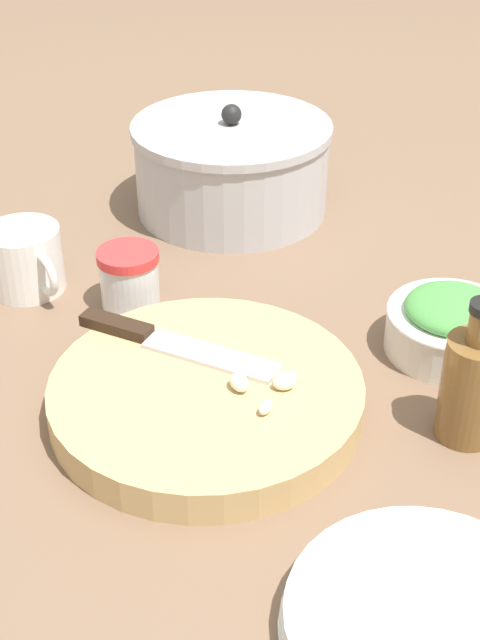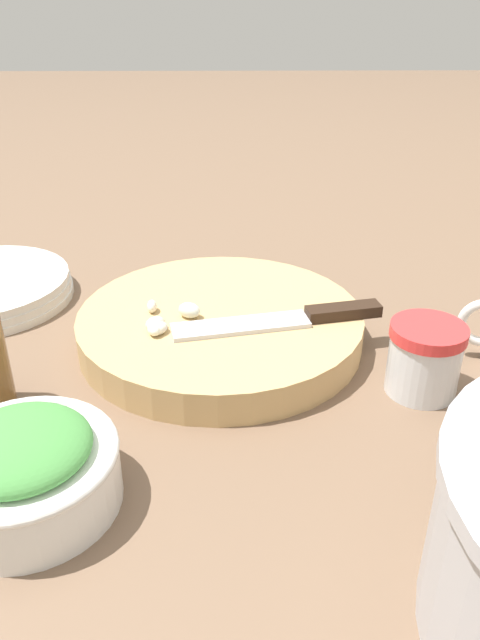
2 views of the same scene
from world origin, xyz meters
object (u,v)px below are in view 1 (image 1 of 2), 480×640
object	(u,v)px
coffee_mug	(26,260)
plate_stack	(428,626)
garlic_cloves	(268,384)
herb_bowl	(451,324)
chef_knife	(164,341)
stock_pot	(232,167)
spice_jar	(129,278)
cutting_board	(206,396)
oil_bottle	(472,384)

from	to	relation	value
coffee_mug	plate_stack	xyz separation A→B (m)	(0.63, -0.16, -0.03)
garlic_cloves	herb_bowl	xyz separation A→B (m)	(0.09, 0.22, -0.01)
garlic_cloves	plate_stack	world-z (taller)	garlic_cloves
chef_knife	stock_pot	world-z (taller)	stock_pot
chef_knife	herb_bowl	distance (m)	0.32
herb_bowl	spice_jar	world-z (taller)	spice_jar
spice_jar	plate_stack	size ratio (longest dim) A/B	0.32
chef_knife	spice_jar	size ratio (longest dim) A/B	3.14
cutting_board	herb_bowl	bearing A→B (deg)	59.67
garlic_cloves	plate_stack	size ratio (longest dim) A/B	0.32
garlic_cloves	coffee_mug	distance (m)	0.38
herb_bowl	plate_stack	world-z (taller)	herb_bowl
garlic_cloves	oil_bottle	xyz separation A→B (m)	(0.17, 0.10, 0.02)
garlic_cloves	oil_bottle	size ratio (longest dim) A/B	0.48
coffee_mug	plate_stack	bearing A→B (deg)	-14.12
chef_knife	spice_jar	distance (m)	0.14
garlic_cloves	herb_bowl	size ratio (longest dim) A/B	0.49
coffee_mug	oil_bottle	xyz separation A→B (m)	(0.55, 0.08, 0.02)
spice_jar	oil_bottle	world-z (taller)	oil_bottle
herb_bowl	coffee_mug	xyz separation A→B (m)	(-0.47, -0.20, 0.01)
plate_stack	chef_knife	bearing A→B (deg)	160.89
garlic_cloves	stock_pot	bearing A→B (deg)	132.45
plate_stack	cutting_board	bearing A→B (deg)	160.43
cutting_board	herb_bowl	world-z (taller)	herb_bowl
herb_bowl	garlic_cloves	bearing A→B (deg)	-111.90
plate_stack	oil_bottle	size ratio (longest dim) A/B	1.50
spice_jar	coffee_mug	xyz separation A→B (m)	(-0.13, -0.05, 0.00)
spice_jar	plate_stack	bearing A→B (deg)	-22.42
garlic_cloves	stock_pot	size ratio (longest dim) A/B	0.26
chef_knife	oil_bottle	world-z (taller)	oil_bottle
herb_bowl	coffee_mug	world-z (taller)	coffee_mug
chef_knife	coffee_mug	xyz separation A→B (m)	(-0.25, 0.03, -0.00)
chef_knife	spice_jar	bearing A→B (deg)	-133.34
garlic_cloves	herb_bowl	world-z (taller)	herb_bowl
cutting_board	stock_pot	distance (m)	0.46
garlic_cloves	plate_stack	bearing A→B (deg)	-28.67
garlic_cloves	stock_pot	world-z (taller)	stock_pot
chef_knife	oil_bottle	bearing A→B (deg)	97.64
chef_knife	stock_pot	bearing A→B (deg)	-163.81
cutting_board	chef_knife	world-z (taller)	chef_knife
chef_knife	plate_stack	xyz separation A→B (m)	(0.38, -0.13, -0.03)
spice_jar	stock_pot	size ratio (longest dim) A/B	0.26
herb_bowl	plate_stack	bearing A→B (deg)	-65.66
coffee_mug	oil_bottle	bearing A→B (deg)	8.14
coffee_mug	spice_jar	bearing A→B (deg)	21.79
stock_pot	chef_knife	bearing A→B (deg)	-62.22
herb_bowl	stock_pot	bearing A→B (deg)	162.41
spice_jar	coffee_mug	size ratio (longest dim) A/B	0.60
chef_knife	stock_pot	xyz separation A→B (m)	(-0.19, 0.35, 0.02)
cutting_board	stock_pot	xyz separation A→B (m)	(-0.26, 0.38, 0.05)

